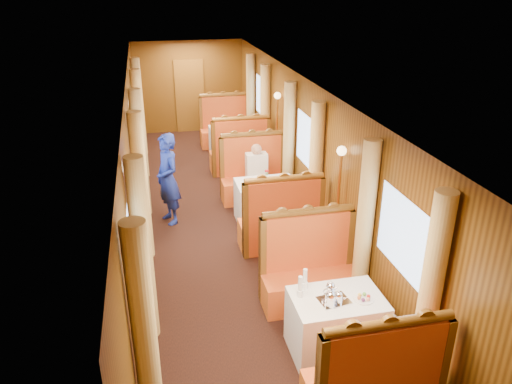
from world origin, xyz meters
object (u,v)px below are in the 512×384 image
object	(u,v)px
banquette_far_fwd	(240,154)
rose_vase_mid	(267,174)
banquette_mid_aft	(254,179)
steward	(168,179)
teapot_back	(330,291)
table_far	(232,143)
table_near	(336,324)
tea_tray	(334,301)
banquette_mid_fwd	(281,225)
banquette_near_aft	(309,274)
passenger	(257,168)
teapot_right	(338,299)
teapot_left	(330,301)
fruit_plate	(364,298)
table_mid	(266,202)
banquette_far_aft	(225,129)
rose_vase_far	(233,121)

from	to	relation	value
banquette_far_fwd	rose_vase_mid	world-z (taller)	banquette_far_fwd
banquette_mid_aft	steward	xyz separation A→B (m)	(-1.69, -0.66, 0.40)
rose_vase_mid	teapot_back	bearing A→B (deg)	-91.44
teapot_back	table_far	bearing A→B (deg)	80.60
table_near	steward	world-z (taller)	steward
banquette_far_fwd	tea_tray	xyz separation A→B (m)	(-0.07, -6.03, 0.33)
table_far	steward	size ratio (longest dim) A/B	0.64
banquette_far_fwd	teapot_back	size ratio (longest dim) A/B	7.71
table_near	banquette_far_fwd	world-z (taller)	banquette_far_fwd
teapot_back	banquette_mid_fwd	bearing A→B (deg)	79.37
banquette_mid_fwd	steward	xyz separation A→B (m)	(-1.69, 1.36, 0.40)
banquette_near_aft	passenger	distance (m)	3.25
banquette_far_fwd	teapot_right	size ratio (longest dim) A/B	9.12
banquette_mid_aft	teapot_left	xyz separation A→B (m)	(-0.15, -4.65, 0.40)
table_far	teapot_back	xyz separation A→B (m)	(-0.08, -6.96, 0.45)
banquette_mid_fwd	banquette_far_fwd	size ratio (longest dim) A/B	1.00
teapot_back	steward	size ratio (longest dim) A/B	0.11
tea_tray	steward	xyz separation A→B (m)	(-1.62, 3.90, 0.07)
table_far	banquette_mid_aft	bearing A→B (deg)	-90.00
teapot_left	fruit_plate	size ratio (longest dim) A/B	0.81
table_mid	banquette_far_aft	bearing A→B (deg)	90.00
teapot_right	teapot_back	distance (m)	0.16
teapot_left	fruit_plate	xyz separation A→B (m)	(0.42, 0.04, -0.06)
banquette_mid_aft	steward	bearing A→B (deg)	-158.57
teapot_back	banquette_far_aft	bearing A→B (deg)	80.68
teapot_left	teapot_back	bearing A→B (deg)	65.55
tea_tray	banquette_mid_fwd	bearing A→B (deg)	88.49
banquette_mid_fwd	banquette_mid_aft	world-z (taller)	same
table_far	banquette_far_fwd	distance (m)	1.02
tea_tray	rose_vase_far	distance (m)	7.03
banquette_far_fwd	teapot_right	xyz separation A→B (m)	(-0.04, -6.09, 0.39)
table_far	steward	world-z (taller)	steward
banquette_near_aft	steward	world-z (taller)	steward
rose_vase_far	teapot_left	bearing A→B (deg)	-91.37
table_mid	table_far	distance (m)	3.50
fruit_plate	table_far	bearing A→B (deg)	92.19
banquette_far_aft	teapot_back	size ratio (longest dim) A/B	7.71
banquette_far_fwd	teapot_left	world-z (taller)	banquette_far_fwd
banquette_far_aft	teapot_back	xyz separation A→B (m)	(-0.08, -7.97, 0.40)
banquette_far_fwd	teapot_right	bearing A→B (deg)	-90.37
banquette_near_aft	banquette_far_aft	world-z (taller)	same
tea_tray	teapot_right	bearing A→B (deg)	-64.57
fruit_plate	rose_vase_far	distance (m)	7.08
teapot_right	table_near	bearing A→B (deg)	93.30
banquette_mid_aft	teapot_right	xyz separation A→B (m)	(-0.04, -4.62, 0.39)
table_mid	passenger	size ratio (longest dim) A/B	1.38
banquette_far_aft	steward	bearing A→B (deg)	-112.10
teapot_left	rose_vase_mid	distance (m)	3.62
banquette_mid_aft	table_mid	bearing A→B (deg)	-90.00
rose_vase_far	banquette_far_fwd	bearing A→B (deg)	-91.24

